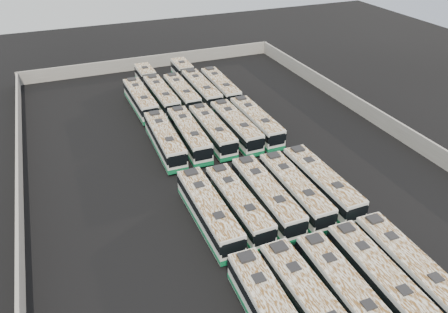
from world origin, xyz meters
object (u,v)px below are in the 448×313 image
bus_front_far_right (409,268)px  bus_midback_right (236,126)px  bus_midback_far_right (256,122)px  bus_back_left (156,89)px  bus_back_center (182,94)px  bus_midfront_far_left (209,211)px  bus_midback_far_left (165,140)px  bus_back_right (195,83)px  bus_midback_left (189,135)px  bus_midback_center (212,131)px  bus_front_center (345,293)px  bus_midfront_far_right (321,183)px  bus_midfront_left (238,204)px  bus_front_right (379,279)px  bus_midfront_right (294,190)px  bus_back_far_left (141,100)px  bus_back_far_right (220,87)px  bus_front_left (310,304)px  bus_midfront_center (266,196)px

bus_front_far_right → bus_midback_right: bearing=97.3°
bus_midback_right → bus_midback_far_right: 2.91m
bus_back_left → bus_back_center: bus_back_left is taller
bus_front_far_right → bus_midfront_far_left: size_ratio=0.97×
bus_midback_far_left → bus_back_right: bus_back_right is taller
bus_midfront_far_left → bus_midback_left: bearing=77.9°
bus_back_right → bus_midback_center: bearing=-101.2°
bus_midback_center → bus_back_center: (0.01, 12.57, -0.01)m
bus_front_center → bus_midfront_far_right: bearing=65.3°
bus_midback_left → bus_midback_center: (3.03, -0.02, -0.04)m
bus_front_far_right → bus_midback_right: bus_midback_right is taller
bus_midfront_left → bus_midback_right: bearing=66.3°
bus_front_right → bus_back_left: bearing=99.4°
bus_front_right → bus_midfront_right: size_ratio=0.99×
bus_back_left → bus_midfront_left: bearing=-90.9°
bus_midback_right → bus_midfront_left: bearing=-113.3°
bus_midfront_far_right → bus_back_right: bearing=95.0°
bus_front_center → bus_midfront_right: bearing=77.6°
bus_midfront_left → bus_midfront_right: (6.06, -0.06, 0.04)m
bus_back_left → bus_back_right: 6.14m
bus_midback_left → bus_midback_far_left: bearing=-175.4°
bus_midback_left → bus_back_far_left: bus_midback_left is taller
bus_midback_far_left → bus_back_far_left: bus_midback_far_left is taller
bus_midfront_right → bus_back_far_right: (3.11, 27.59, 0.01)m
bus_front_far_right → bus_back_far_left: size_ratio=0.99×
bus_midfront_far_left → bus_front_left: bearing=-77.3°
bus_front_left → bus_midfront_center: bus_midfront_center is taller
bus_midfront_right → bus_midback_right: 14.86m
bus_front_right → bus_midback_left: bus_midback_left is taller
bus_midfront_center → bus_back_center: (0.07, 27.48, -0.07)m
bus_midfront_right → bus_midback_far_left: 17.46m
bus_front_right → bus_midback_far_right: bearing=85.2°
bus_back_far_left → bus_midback_center: bearing=-65.4°
bus_midfront_left → bus_midback_right: 16.03m
bus_front_far_right → bus_midfront_far_left: bus_midfront_far_left is taller
bus_back_left → bus_back_far_right: (9.20, -3.08, 0.01)m
bus_midback_right → bus_midfront_far_right: bearing=-79.3°
bus_front_far_right → bus_midfront_left: (-9.08, 12.60, -0.02)m
bus_midfront_far_right → bus_back_far_left: bus_midfront_far_right is taller
bus_midfront_far_right → bus_midback_right: (-2.99, 14.86, -0.02)m
bus_front_far_right → bus_back_far_left: bus_back_far_left is taller
bus_midfront_center → bus_midfront_right: bus_midfront_center is taller
bus_front_left → bus_midback_far_right: (9.06, 27.62, 0.01)m
bus_back_center → bus_midback_far_right: bearing=-65.2°
bus_midfront_far_right → bus_midfront_center: bearing=178.2°
bus_front_right → bus_midfront_right: bearing=91.7°
bus_midfront_left → bus_midfront_right: bus_midfront_right is taller
bus_midback_far_left → bus_back_far_right: 17.64m
bus_back_center → bus_midback_center: bearing=-90.7°
bus_midfront_far_right → bus_back_center: (-6.09, 27.61, -0.07)m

